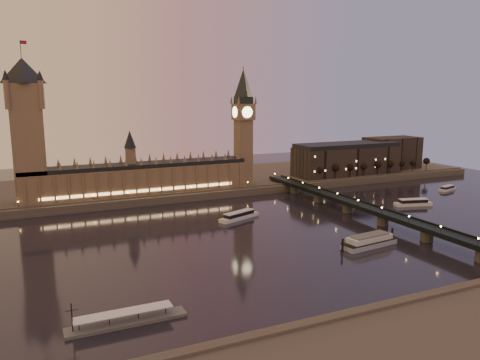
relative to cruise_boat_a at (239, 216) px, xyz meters
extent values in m
plane|color=black|center=(-11.03, -35.58, -2.36)|extent=(700.00, 700.00, 0.00)
cube|color=#423D35|center=(18.97, 129.42, 0.64)|extent=(560.00, 130.00, 6.00)
cube|color=brown|center=(-51.03, 85.42, 14.64)|extent=(180.00, 26.00, 22.00)
cube|color=black|center=(-51.03, 85.42, 27.24)|extent=(180.00, 22.00, 3.20)
cube|color=#FFCC7F|center=(-51.03, 71.92, 8.64)|extent=(153.00, 0.25, 2.20)
cube|color=brown|center=(-131.03, 85.42, 47.64)|extent=(22.00, 22.00, 88.00)
cone|color=black|center=(-131.03, 85.42, 100.64)|extent=(31.68, 31.68, 18.00)
cylinder|color=black|center=(-131.03, 85.42, 115.64)|extent=(0.44, 0.44, 12.00)
cube|color=maroon|center=(-128.83, 85.42, 120.14)|extent=(4.00, 0.15, 2.50)
cube|color=brown|center=(42.97, 85.42, 32.64)|extent=(13.00, 13.00, 58.00)
cube|color=brown|center=(42.97, 85.42, 68.64)|extent=(16.00, 16.00, 14.00)
cylinder|color=#FFEAA5|center=(42.97, 77.24, 68.64)|extent=(9.60, 0.35, 9.60)
cylinder|color=#FFEAA5|center=(34.79, 85.42, 68.64)|extent=(0.35, 9.60, 9.60)
cube|color=black|center=(42.97, 85.42, 78.64)|extent=(13.00, 13.00, 6.00)
cone|color=black|center=(42.97, 85.42, 93.64)|extent=(17.68, 17.68, 24.00)
sphere|color=gold|center=(42.97, 85.42, 106.64)|extent=(2.00, 2.00, 2.00)
cube|color=black|center=(80.97, -35.58, 5.64)|extent=(13.00, 260.00, 2.00)
cube|color=black|center=(74.67, -35.58, 7.14)|extent=(0.60, 260.00, 1.00)
cube|color=black|center=(87.27, -35.58, 7.14)|extent=(0.60, 260.00, 1.00)
cube|color=black|center=(160.97, 91.42, 17.64)|extent=(110.00, 36.00, 28.00)
cube|color=black|center=(160.97, 91.42, 33.64)|extent=(108.00, 34.00, 4.00)
cube|color=black|center=(230.97, 103.42, 20.64)|extent=(60.00, 30.00, 34.00)
cylinder|color=black|center=(117.50, 73.42, 8.51)|extent=(0.70, 0.70, 9.73)
sphere|color=black|center=(117.50, 73.42, 13.59)|extent=(6.49, 6.49, 6.49)
cylinder|color=black|center=(134.10, 73.42, 8.51)|extent=(0.70, 0.70, 9.73)
sphere|color=black|center=(134.10, 73.42, 13.59)|extent=(6.49, 6.49, 6.49)
cylinder|color=black|center=(150.70, 73.42, 8.51)|extent=(0.70, 0.70, 9.73)
sphere|color=black|center=(150.70, 73.42, 13.59)|extent=(6.49, 6.49, 6.49)
cylinder|color=black|center=(167.30, 73.42, 8.51)|extent=(0.70, 0.70, 9.73)
sphere|color=black|center=(167.30, 73.42, 13.59)|extent=(6.49, 6.49, 6.49)
cylinder|color=black|center=(183.91, 73.42, 8.51)|extent=(0.70, 0.70, 9.73)
sphere|color=black|center=(183.91, 73.42, 13.59)|extent=(6.49, 6.49, 6.49)
cylinder|color=black|center=(200.51, 73.42, 8.51)|extent=(0.70, 0.70, 9.73)
sphere|color=black|center=(200.51, 73.42, 13.59)|extent=(6.49, 6.49, 6.49)
cylinder|color=black|center=(217.11, 73.42, 8.51)|extent=(0.70, 0.70, 9.73)
sphere|color=black|center=(217.11, 73.42, 13.59)|extent=(6.49, 6.49, 6.49)
cylinder|color=black|center=(233.71, 73.42, 8.51)|extent=(0.70, 0.70, 9.73)
sphere|color=black|center=(233.71, 73.42, 13.59)|extent=(6.49, 6.49, 6.49)
cylinder|color=black|center=(250.31, 73.42, 8.51)|extent=(0.70, 0.70, 9.73)
sphere|color=black|center=(250.31, 73.42, 13.59)|extent=(6.49, 6.49, 6.49)
cube|color=silver|center=(0.00, 0.00, -1.13)|extent=(33.74, 19.14, 2.45)
cube|color=black|center=(0.00, 0.00, 1.32)|extent=(25.19, 14.70, 2.45)
cube|color=silver|center=(0.00, 0.00, 2.77)|extent=(25.91, 15.22, 0.45)
cube|color=silver|center=(141.09, -20.79, -1.11)|extent=(30.36, 14.87, 2.49)
cube|color=black|center=(141.09, -20.79, 1.38)|extent=(22.62, 11.57, 2.49)
cube|color=silver|center=(141.09, -20.79, 2.85)|extent=(23.27, 12.01, 0.45)
cube|color=silver|center=(213.74, 10.85, -1.37)|extent=(22.36, 11.10, 1.98)
cube|color=black|center=(213.74, 10.85, 0.61)|extent=(16.67, 8.67, 1.98)
cube|color=silver|center=(213.74, 10.85, 1.78)|extent=(17.14, 9.00, 0.36)
cube|color=#94A5BD|center=(43.42, -85.89, -0.91)|extent=(36.62, 14.17, 2.90)
cube|color=black|center=(43.42, -85.89, 0.82)|extent=(36.62, 14.17, 0.56)
cube|color=silver|center=(43.42, -85.89, 2.55)|extent=(29.84, 12.28, 2.90)
cube|color=#595B5E|center=(43.42, -85.89, 4.39)|extent=(25.28, 10.64, 0.78)
cylinder|color=black|center=(23.48, -87.26, 1.43)|extent=(1.23, 1.23, 7.58)
cylinder|color=black|center=(63.35, -82.53, 1.43)|extent=(1.23, 1.23, 7.58)
cube|color=#595B5E|center=(-102.22, -120.84, -1.70)|extent=(45.81, 7.63, 1.31)
cube|color=silver|center=(-103.31, -120.84, 2.61)|extent=(37.08, 6.54, 0.33)
cylinder|color=black|center=(-121.85, -120.84, 4.40)|extent=(0.44, 0.44, 10.91)
cylinder|color=black|center=(-121.85, -120.84, 7.13)|extent=(4.36, 0.26, 0.26)
camera|label=1|loc=(-131.92, -289.80, 84.51)|focal=35.00mm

